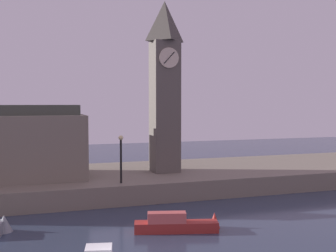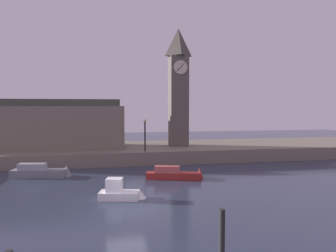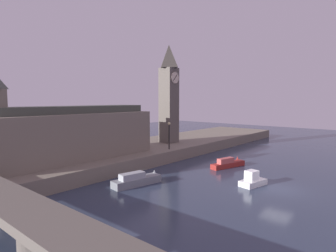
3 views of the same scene
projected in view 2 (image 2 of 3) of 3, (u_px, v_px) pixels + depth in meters
The scene contains 9 objects.
ground_plane at pixel (126, 208), 20.16m from camera, with size 120.00×120.00×0.00m, color #2D384C.
far_embankment at pixel (117, 152), 39.72m from camera, with size 70.00×12.00×1.50m, color slate.
clock_tower at pixel (178, 85), 39.90m from camera, with size 2.46×2.50×14.66m.
parliament_hall at pixel (43, 124), 37.43m from camera, with size 17.93×5.81×9.18m.
streetlamp at pixel (145, 131), 35.42m from camera, with size 0.36×0.36×3.57m.
mooring_post_right at pixel (222, 233), 13.55m from camera, with size 0.27×0.27×2.09m, color #262626.
boat_ferry_white at pixel (123, 192), 22.20m from camera, with size 3.55×1.85×1.53m.
boat_dinghy_red at pixel (178, 174), 28.35m from camera, with size 5.43×2.18×1.47m.
boat_cruiser_grey at pixel (44, 172), 29.17m from camera, with size 5.61×2.13×1.50m.
Camera 2 is at (-1.12, -19.95, 6.43)m, focal length 34.03 mm.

